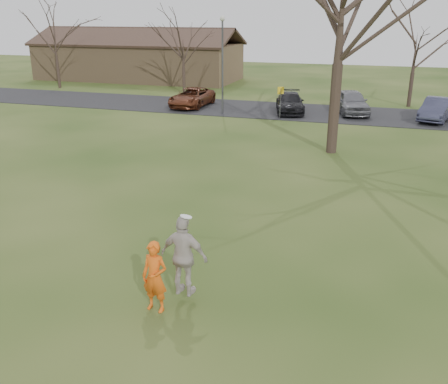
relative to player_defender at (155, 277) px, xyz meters
The scene contains 12 objects.
ground 0.91m from the player_defender, 12.05° to the left, with size 120.00×120.00×0.00m, color #1E380F.
parking_strip 25.09m from the player_defender, 89.24° to the left, with size 62.00×6.50×0.04m, color black.
player_defender is the anchor object (origin of this frame).
car_2 26.10m from the player_defender, 109.37° to the left, with size 2.18×4.74×1.32m, color #592714.
car_3 24.63m from the player_defender, 93.50° to the left, with size 1.81×4.45×1.29m, color black.
car_4 25.53m from the player_defender, 84.38° to the left, with size 1.83×4.55×1.55m, color slate.
car_5 25.87m from the player_defender, 72.47° to the left, with size 1.49×4.26×1.40m, color #33354D.
catching_play 0.80m from the player_defender, 42.90° to the left, with size 1.18×0.56×2.00m.
building 42.87m from the player_defender, 117.32° to the left, with size 20.60×8.50×5.14m.
lamp_post 23.48m from the player_defender, 104.10° to the left, with size 0.34×0.34×6.27m.
sign_yellow 22.14m from the player_defender, 94.32° to the left, with size 0.35×0.35×2.08m.
small_tree_row 30.65m from the player_defender, 81.10° to the left, with size 55.00×5.90×8.50m.
Camera 1 is at (4.11, -8.89, 6.40)m, focal length 39.64 mm.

